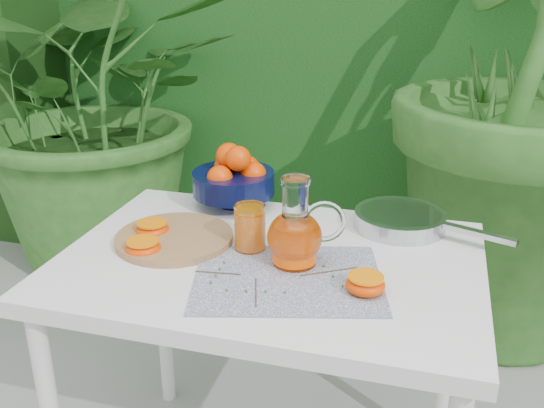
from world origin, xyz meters
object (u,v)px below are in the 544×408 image
(fruit_bowl, at_px, (234,178))
(cutting_board, at_px, (174,238))
(juice_pitcher, at_px, (296,234))
(white_table, at_px, (270,287))
(saute_pan, at_px, (401,219))

(fruit_bowl, bearing_deg, cutting_board, -103.51)
(cutting_board, bearing_deg, juice_pitcher, -6.77)
(fruit_bowl, relative_size, juice_pitcher, 1.46)
(white_table, xyz_separation_m, juice_pitcher, (0.07, -0.02, 0.16))
(cutting_board, xyz_separation_m, fruit_bowl, (0.07, 0.28, 0.08))
(saute_pan, bearing_deg, cutting_board, -156.13)
(fruit_bowl, bearing_deg, saute_pan, -4.29)
(cutting_board, distance_m, saute_pan, 0.60)
(white_table, relative_size, saute_pan, 2.26)
(fruit_bowl, bearing_deg, juice_pitcher, -50.80)
(juice_pitcher, height_order, saute_pan, juice_pitcher)
(fruit_bowl, xyz_separation_m, saute_pan, (0.48, -0.04, -0.06))
(juice_pitcher, bearing_deg, white_table, 164.45)
(cutting_board, xyz_separation_m, saute_pan, (0.55, 0.24, 0.02))
(white_table, height_order, fruit_bowl, fruit_bowl)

